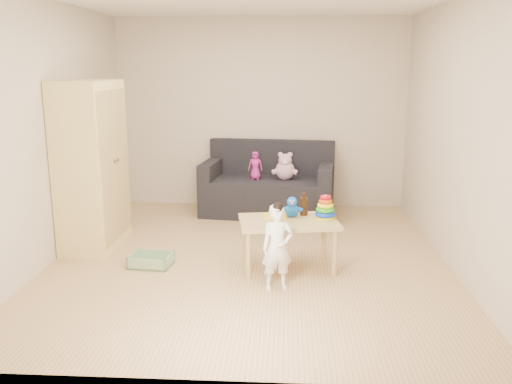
# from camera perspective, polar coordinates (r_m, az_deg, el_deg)

# --- Properties ---
(room) EXTENTS (4.50, 4.50, 4.50)m
(room) POSITION_cam_1_polar(r_m,az_deg,el_deg) (5.36, -0.69, 6.18)
(room) COLOR tan
(room) RESTS_ON ground
(wardrobe) EXTENTS (0.50, 1.00, 1.80)m
(wardrobe) POSITION_cam_1_polar(r_m,az_deg,el_deg) (6.13, -16.89, 2.74)
(wardrobe) COLOR #EFD683
(wardrobe) RESTS_ON ground
(sofa) EXTENTS (1.81, 1.06, 0.48)m
(sofa) POSITION_cam_1_polar(r_m,az_deg,el_deg) (7.27, 1.25, -0.45)
(sofa) COLOR black
(sofa) RESTS_ON ground
(play_table) EXTENTS (1.02, 0.73, 0.49)m
(play_table) POSITION_cam_1_polar(r_m,az_deg,el_deg) (5.33, 3.40, -5.51)
(play_table) COLOR tan
(play_table) RESTS_ON ground
(storage_bin) EXTENTS (0.43, 0.34, 0.12)m
(storage_bin) POSITION_cam_1_polar(r_m,az_deg,el_deg) (5.54, -10.99, -7.04)
(storage_bin) COLOR #84A577
(storage_bin) RESTS_ON ground
(toddler) EXTENTS (0.32, 0.25, 0.75)m
(toddler) POSITION_cam_1_polar(r_m,az_deg,el_deg) (4.81, 2.26, -5.97)
(toddler) COLOR white
(toddler) RESTS_ON ground
(pink_bear) EXTENTS (0.34, 0.32, 0.31)m
(pink_bear) POSITION_cam_1_polar(r_m,az_deg,el_deg) (7.13, 3.08, 2.53)
(pink_bear) COLOR #CB96AE
(pink_bear) RESTS_ON sofa
(doll) EXTENTS (0.19, 0.13, 0.37)m
(doll) POSITION_cam_1_polar(r_m,az_deg,el_deg) (7.13, -0.07, 2.78)
(doll) COLOR #B42186
(doll) RESTS_ON sofa
(ring_stacker) EXTENTS (0.20, 0.20, 0.23)m
(ring_stacker) POSITION_cam_1_polar(r_m,az_deg,el_deg) (5.32, 7.30, -1.80)
(ring_stacker) COLOR #D3D30B
(ring_stacker) RESTS_ON play_table
(brown_bottle) EXTENTS (0.08, 0.08, 0.23)m
(brown_bottle) POSITION_cam_1_polar(r_m,az_deg,el_deg) (5.42, 5.07, -1.43)
(brown_bottle) COLOR black
(brown_bottle) RESTS_ON play_table
(blue_plush) EXTENTS (0.19, 0.16, 0.21)m
(blue_plush) POSITION_cam_1_polar(r_m,az_deg,el_deg) (5.34, 3.81, -1.53)
(blue_plush) COLOR blue
(blue_plush) RESTS_ON play_table
(wooden_figure) EXTENTS (0.05, 0.04, 0.11)m
(wooden_figure) POSITION_cam_1_polar(r_m,az_deg,el_deg) (5.18, 2.26, -2.56)
(wooden_figure) COLOR brown
(wooden_figure) RESTS_ON play_table
(yellow_book) EXTENTS (0.24, 0.24, 0.02)m
(yellow_book) POSITION_cam_1_polar(r_m,az_deg,el_deg) (5.36, 1.97, -2.53)
(yellow_book) COLOR yellow
(yellow_book) RESTS_ON play_table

